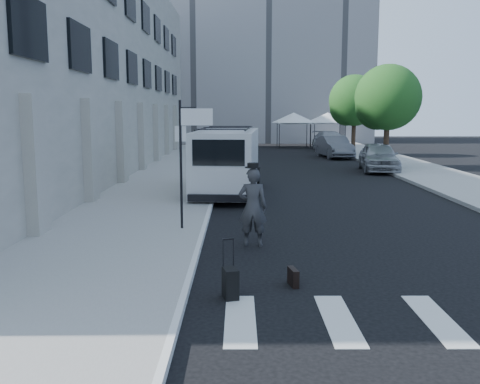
{
  "coord_description": "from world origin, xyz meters",
  "views": [
    {
      "loc": [
        -1.02,
        -11.27,
        3.37
      ],
      "look_at": [
        -0.99,
        2.27,
        1.3
      ],
      "focal_mm": 40.0,
      "sensor_mm": 36.0,
      "label": 1
    }
  ],
  "objects_px": {
    "cargo_van": "(228,161)",
    "parked_car_c": "(330,141)",
    "briefcase": "(293,277)",
    "parked_car_b": "(334,147)",
    "businessman": "(253,207)",
    "parked_car_a": "(379,157)",
    "suitcase": "(230,283)"
  },
  "relations": [
    {
      "from": "cargo_van",
      "to": "parked_car_a",
      "type": "xyz_separation_m",
      "value": [
        8.28,
        8.12,
        -0.51
      ]
    },
    {
      "from": "parked_car_a",
      "to": "parked_car_b",
      "type": "distance_m",
      "value": 8.79
    },
    {
      "from": "businessman",
      "to": "parked_car_a",
      "type": "xyz_separation_m",
      "value": [
        7.48,
        16.69,
        -0.17
      ]
    },
    {
      "from": "suitcase",
      "to": "parked_car_b",
      "type": "distance_m",
      "value": 30.09
    },
    {
      "from": "businessman",
      "to": "briefcase",
      "type": "relative_size",
      "value": 4.49
    },
    {
      "from": "suitcase",
      "to": "parked_car_c",
      "type": "relative_size",
      "value": 0.19
    },
    {
      "from": "businessman",
      "to": "cargo_van",
      "type": "bearing_deg",
      "value": -80.1
    },
    {
      "from": "cargo_van",
      "to": "parked_car_c",
      "type": "distance_m",
      "value": 25.5
    },
    {
      "from": "suitcase",
      "to": "parked_car_a",
      "type": "distance_m",
      "value": 22.01
    },
    {
      "from": "briefcase",
      "to": "parked_car_b",
      "type": "xyz_separation_m",
      "value": [
        5.84,
        28.54,
        0.62
      ]
    },
    {
      "from": "parked_car_a",
      "to": "businessman",
      "type": "bearing_deg",
      "value": -107.3
    },
    {
      "from": "parked_car_a",
      "to": "parked_car_b",
      "type": "height_order",
      "value": "parked_car_a"
    },
    {
      "from": "parked_car_a",
      "to": "parked_car_b",
      "type": "xyz_separation_m",
      "value": [
        -0.93,
        8.74,
        -0.02
      ]
    },
    {
      "from": "parked_car_b",
      "to": "briefcase",
      "type": "bearing_deg",
      "value": -107.93
    },
    {
      "from": "parked_car_a",
      "to": "briefcase",
      "type": "bearing_deg",
      "value": -102.05
    },
    {
      "from": "parked_car_a",
      "to": "cargo_van",
      "type": "bearing_deg",
      "value": -128.73
    },
    {
      "from": "suitcase",
      "to": "parked_car_c",
      "type": "bearing_deg",
      "value": 63.31
    },
    {
      "from": "briefcase",
      "to": "parked_car_b",
      "type": "height_order",
      "value": "parked_car_b"
    },
    {
      "from": "briefcase",
      "to": "parked_car_b",
      "type": "distance_m",
      "value": 29.14
    },
    {
      "from": "cargo_van",
      "to": "parked_car_c",
      "type": "height_order",
      "value": "cargo_van"
    },
    {
      "from": "suitcase",
      "to": "cargo_van",
      "type": "height_order",
      "value": "cargo_van"
    },
    {
      "from": "parked_car_c",
      "to": "businessman",
      "type": "bearing_deg",
      "value": -107.9
    },
    {
      "from": "cargo_van",
      "to": "parked_car_a",
      "type": "relative_size",
      "value": 1.48
    },
    {
      "from": "businessman",
      "to": "parked_car_c",
      "type": "relative_size",
      "value": 0.36
    },
    {
      "from": "briefcase",
      "to": "parked_car_c",
      "type": "bearing_deg",
      "value": 68.62
    },
    {
      "from": "briefcase",
      "to": "cargo_van",
      "type": "xyz_separation_m",
      "value": [
        -1.51,
        11.67,
        1.16
      ]
    },
    {
      "from": "businessman",
      "to": "parked_car_c",
      "type": "xyz_separation_m",
      "value": [
        7.48,
        32.68,
        -0.18
      ]
    },
    {
      "from": "parked_car_a",
      "to": "parked_car_c",
      "type": "xyz_separation_m",
      "value": [
        0.0,
        15.99,
        -0.01
      ]
    },
    {
      "from": "suitcase",
      "to": "parked_car_a",
      "type": "height_order",
      "value": "parked_car_a"
    },
    {
      "from": "briefcase",
      "to": "cargo_van",
      "type": "height_order",
      "value": "cargo_van"
    },
    {
      "from": "suitcase",
      "to": "cargo_van",
      "type": "relative_size",
      "value": 0.15
    },
    {
      "from": "briefcase",
      "to": "parked_car_a",
      "type": "xyz_separation_m",
      "value": [
        6.77,
        19.79,
        0.65
      ]
    }
  ]
}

